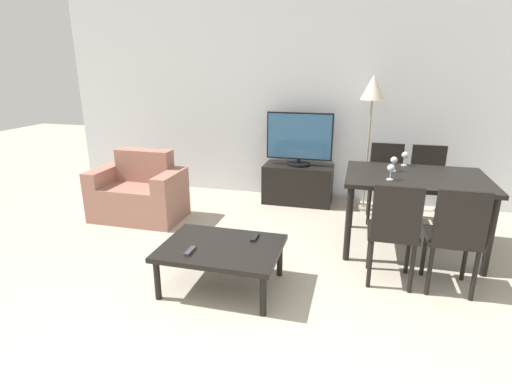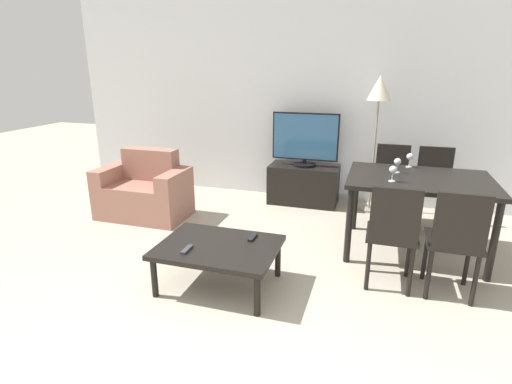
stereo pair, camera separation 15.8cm
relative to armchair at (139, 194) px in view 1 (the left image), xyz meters
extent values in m
cube|color=silver|center=(1.85, 1.35, 1.05)|extent=(7.03, 0.06, 2.70)
cube|color=#9E6B5B|center=(0.00, -0.03, -0.09)|extent=(0.68, 0.62, 0.42)
cube|color=#9E6B5B|center=(0.00, 0.18, 0.31)|extent=(0.68, 0.20, 0.38)
cube|color=#9E6B5B|center=(-0.43, -0.03, 0.00)|extent=(0.18, 0.62, 0.60)
cube|color=#9E6B5B|center=(0.43, -0.03, 0.00)|extent=(0.18, 0.62, 0.60)
cube|color=black|center=(1.74, 1.05, -0.04)|extent=(0.89, 0.45, 0.51)
cylinder|color=black|center=(1.74, 1.05, 0.23)|extent=(0.30, 0.30, 0.03)
cylinder|color=black|center=(1.74, 1.05, 0.27)|extent=(0.04, 0.04, 0.05)
cube|color=black|center=(1.74, 1.05, 0.59)|extent=(0.85, 0.04, 0.60)
cube|color=#2D5B84|center=(1.74, 1.03, 0.59)|extent=(0.81, 0.01, 0.57)
cube|color=black|center=(1.47, -1.24, 0.05)|extent=(0.96, 0.72, 0.04)
cylinder|color=black|center=(1.05, -1.54, -0.13)|extent=(0.05, 0.05, 0.33)
cylinder|color=black|center=(1.90, -1.54, -0.13)|extent=(0.05, 0.05, 0.33)
cylinder|color=black|center=(1.05, -0.94, -0.13)|extent=(0.05, 0.05, 0.33)
cylinder|color=black|center=(1.90, -0.94, -0.13)|extent=(0.05, 0.05, 0.33)
cube|color=black|center=(3.04, -0.07, 0.44)|extent=(1.30, 0.94, 0.04)
cylinder|color=black|center=(2.45, -0.48, 0.06)|extent=(0.06, 0.06, 0.72)
cylinder|color=black|center=(3.63, -0.48, 0.06)|extent=(0.06, 0.06, 0.72)
cylinder|color=black|center=(2.45, 0.34, 0.06)|extent=(0.06, 0.06, 0.72)
cylinder|color=black|center=(3.63, 0.34, 0.06)|extent=(0.06, 0.06, 0.72)
cube|color=black|center=(2.81, -0.77, 0.15)|extent=(0.40, 0.40, 0.04)
cylinder|color=black|center=(2.65, -0.61, -0.08)|extent=(0.04, 0.04, 0.43)
cylinder|color=black|center=(2.97, -0.61, -0.08)|extent=(0.04, 0.04, 0.43)
cylinder|color=black|center=(2.65, -0.94, -0.08)|extent=(0.04, 0.04, 0.43)
cylinder|color=black|center=(2.97, -0.94, -0.08)|extent=(0.04, 0.04, 0.43)
cube|color=black|center=(2.81, -0.96, 0.38)|extent=(0.37, 0.04, 0.43)
cube|color=black|center=(3.27, 0.63, 0.15)|extent=(0.40, 0.40, 0.04)
cylinder|color=black|center=(3.10, 0.47, -0.08)|extent=(0.04, 0.04, 0.43)
cylinder|color=black|center=(3.43, 0.47, -0.08)|extent=(0.04, 0.04, 0.43)
cylinder|color=black|center=(3.10, 0.79, -0.08)|extent=(0.04, 0.04, 0.43)
cylinder|color=black|center=(3.43, 0.79, -0.08)|extent=(0.04, 0.04, 0.43)
cube|color=black|center=(3.27, 0.81, 0.38)|extent=(0.37, 0.04, 0.43)
cube|color=black|center=(3.27, -0.77, 0.15)|extent=(0.40, 0.40, 0.04)
cylinder|color=black|center=(3.10, -0.61, -0.08)|extent=(0.04, 0.04, 0.43)
cylinder|color=black|center=(3.43, -0.61, -0.08)|extent=(0.04, 0.04, 0.43)
cylinder|color=black|center=(3.10, -0.94, -0.08)|extent=(0.04, 0.04, 0.43)
cylinder|color=black|center=(3.43, -0.94, -0.08)|extent=(0.04, 0.04, 0.43)
cube|color=black|center=(3.27, -0.96, 0.38)|extent=(0.37, 0.04, 0.43)
cube|color=black|center=(2.81, 0.63, 0.15)|extent=(0.40, 0.40, 0.04)
cylinder|color=black|center=(2.65, 0.47, -0.08)|extent=(0.04, 0.04, 0.43)
cylinder|color=black|center=(2.97, 0.47, -0.08)|extent=(0.04, 0.04, 0.43)
cylinder|color=black|center=(2.65, 0.79, -0.08)|extent=(0.04, 0.04, 0.43)
cylinder|color=black|center=(2.97, 0.79, -0.08)|extent=(0.04, 0.04, 0.43)
cube|color=black|center=(2.81, 0.81, 0.38)|extent=(0.37, 0.04, 0.43)
cylinder|color=gray|center=(2.59, 1.02, -0.29)|extent=(0.24, 0.24, 0.02)
cylinder|color=gray|center=(2.59, 1.02, 0.40)|extent=(0.02, 0.02, 1.34)
cone|color=beige|center=(2.59, 1.02, 1.21)|extent=(0.28, 0.28, 0.29)
cube|color=black|center=(1.70, -1.04, 0.08)|extent=(0.04, 0.15, 0.02)
cube|color=#38383D|center=(1.28, -1.41, 0.08)|extent=(0.04, 0.15, 0.02)
cylinder|color=silver|center=(2.83, 0.04, 0.46)|extent=(0.06, 0.06, 0.01)
cylinder|color=silver|center=(2.83, 0.04, 0.50)|extent=(0.01, 0.01, 0.07)
sphere|color=silver|center=(2.83, 0.04, 0.57)|extent=(0.07, 0.07, 0.07)
cylinder|color=silver|center=(2.78, -0.29, 0.46)|extent=(0.06, 0.06, 0.01)
cylinder|color=silver|center=(2.78, -0.29, 0.50)|extent=(0.01, 0.01, 0.07)
sphere|color=silver|center=(2.78, -0.29, 0.57)|extent=(0.07, 0.07, 0.07)
cylinder|color=silver|center=(2.96, 0.31, 0.46)|extent=(0.06, 0.06, 0.01)
cylinder|color=silver|center=(2.96, 0.31, 0.50)|extent=(0.01, 0.01, 0.07)
sphere|color=silver|center=(2.96, 0.31, 0.57)|extent=(0.07, 0.07, 0.07)
camera|label=1|loc=(2.49, -4.00, 1.47)|focal=28.00mm
camera|label=2|loc=(2.65, -3.96, 1.47)|focal=28.00mm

